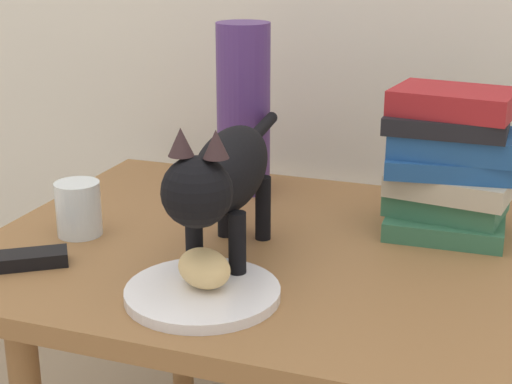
% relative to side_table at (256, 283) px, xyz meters
% --- Properties ---
extents(side_table, '(0.81, 0.68, 0.55)m').
position_rel_side_table_xyz_m(side_table, '(0.00, 0.00, 0.00)').
color(side_table, olive).
rests_on(side_table, ground).
extents(plate, '(0.20, 0.20, 0.01)m').
position_rel_side_table_xyz_m(plate, '(-0.00, -0.20, 0.08)').
color(plate, white).
rests_on(plate, side_table).
extents(bread_roll, '(0.10, 0.09, 0.05)m').
position_rel_side_table_xyz_m(bread_roll, '(-0.00, -0.20, 0.11)').
color(bread_roll, '#E0BC7A').
rests_on(bread_roll, plate).
extents(cat, '(0.12, 0.48, 0.23)m').
position_rel_side_table_xyz_m(cat, '(-0.01, -0.09, 0.20)').
color(cat, black).
rests_on(cat, side_table).
extents(book_stack, '(0.21, 0.16, 0.23)m').
position_rel_side_table_xyz_m(book_stack, '(0.27, 0.14, 0.18)').
color(book_stack, '#336B4C').
rests_on(book_stack, side_table).
extents(green_vase, '(0.10, 0.10, 0.30)m').
position_rel_side_table_xyz_m(green_vase, '(-0.11, 0.23, 0.22)').
color(green_vase, '#4C2D72').
rests_on(green_vase, side_table).
extents(candle_jar, '(0.07, 0.07, 0.08)m').
position_rel_side_table_xyz_m(candle_jar, '(-0.27, -0.06, 0.11)').
color(candle_jar, silver).
rests_on(candle_jar, side_table).
extents(tv_remote, '(0.15, 0.12, 0.02)m').
position_rel_side_table_xyz_m(tv_remote, '(-0.29, -0.21, 0.08)').
color(tv_remote, black).
rests_on(tv_remote, side_table).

